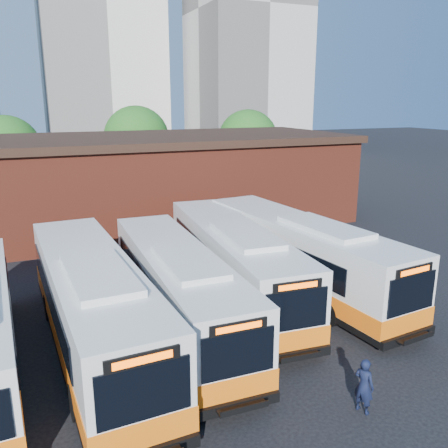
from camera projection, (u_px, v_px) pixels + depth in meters
name	position (u px, v px, depth m)	size (l,w,h in m)	color
ground	(287.00, 342.00, 17.95)	(220.00, 220.00, 0.00)	black
bus_west	(93.00, 309.00, 16.95)	(3.47, 13.55, 3.66)	silver
bus_midwest	(178.00, 292.00, 18.71)	(2.83, 12.67, 3.43)	silver
bus_mideast	(233.00, 265.00, 21.62)	(3.59, 13.22, 3.56)	silver
bus_east	(300.00, 257.00, 22.49)	(4.17, 13.54, 3.64)	silver
transit_worker	(364.00, 386.00, 13.77)	(0.62, 0.41, 1.71)	black
depot_building	(152.00, 179.00, 34.97)	(28.60, 12.60, 6.40)	maroon
tree_west	(7.00, 150.00, 41.62)	(6.00, 6.00, 7.65)	#382314
tree_mid	(137.00, 139.00, 47.75)	(6.56, 6.56, 8.36)	#382314
tree_east	(248.00, 140.00, 49.23)	(6.24, 6.24, 7.96)	#382314
tower_right	(246.00, 9.00, 83.61)	(18.00, 18.00, 49.20)	#BBB6AC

